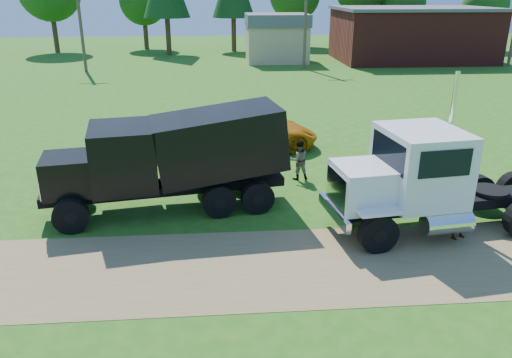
{
  "coord_description": "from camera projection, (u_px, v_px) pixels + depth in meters",
  "views": [
    {
      "loc": [
        -2.25,
        -11.87,
        7.18
      ],
      "look_at": [
        -1.1,
        2.55,
        1.6
      ],
      "focal_mm": 35.0,
      "sensor_mm": 36.0,
      "label": 1
    }
  ],
  "objects": [
    {
      "name": "ground",
      "position": [
        303.0,
        265.0,
        13.79
      ],
      "size": [
        140.0,
        140.0,
        0.0
      ],
      "primitive_type": "plane",
      "color": "#215813",
      "rests_on": "ground"
    },
    {
      "name": "dirt_track",
      "position": [
        303.0,
        264.0,
        13.79
      ],
      "size": [
        120.0,
        4.2,
        0.01
      ],
      "primitive_type": "cube",
      "color": "brown",
      "rests_on": "ground"
    },
    {
      "name": "white_semi_tractor",
      "position": [
        421.0,
        180.0,
        15.25
      ],
      "size": [
        8.16,
        3.56,
        4.83
      ],
      "rotation": [
        0.0,
        0.0,
        0.13
      ],
      "color": "black",
      "rests_on": "ground"
    },
    {
      "name": "black_dump_truck",
      "position": [
        175.0,
        155.0,
        16.66
      ],
      "size": [
        8.27,
        3.7,
        3.51
      ],
      "rotation": [
        0.0,
        0.0,
        0.17
      ],
      "color": "black",
      "rests_on": "ground"
    },
    {
      "name": "orange_pickup",
      "position": [
        256.0,
        133.0,
        23.36
      ],
      "size": [
        5.95,
        3.22,
        1.59
      ],
      "primitive_type": "imported",
      "rotation": [
        0.0,
        0.0,
        1.68
      ],
      "color": "#BE6B08",
      "rests_on": "ground"
    },
    {
      "name": "spectator_a",
      "position": [
        462.0,
        212.0,
        14.95
      ],
      "size": [
        0.77,
        0.65,
        1.78
      ],
      "primitive_type": "imported",
      "rotation": [
        0.0,
        0.0,
        0.42
      ],
      "color": "#999999",
      "rests_on": "ground"
    },
    {
      "name": "spectator_b",
      "position": [
        298.0,
        160.0,
        19.67
      ],
      "size": [
        0.86,
        0.71,
        1.6
      ],
      "primitive_type": "imported",
      "rotation": [
        0.0,
        0.0,
        3.28
      ],
      "color": "#999999",
      "rests_on": "ground"
    },
    {
      "name": "brick_building",
      "position": [
        412.0,
        34.0,
        51.37
      ],
      "size": [
        15.4,
        10.4,
        5.3
      ],
      "color": "maroon",
      "rests_on": "ground"
    },
    {
      "name": "tan_shed",
      "position": [
        277.0,
        37.0,
        50.42
      ],
      "size": [
        6.2,
        5.4,
        4.7
      ],
      "color": "tan",
      "rests_on": "ground"
    },
    {
      "name": "utility_poles",
      "position": [
        306.0,
        16.0,
        45.09
      ],
      "size": [
        42.2,
        0.28,
        9.0
      ],
      "color": "#4A392A",
      "rests_on": "ground"
    }
  ]
}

